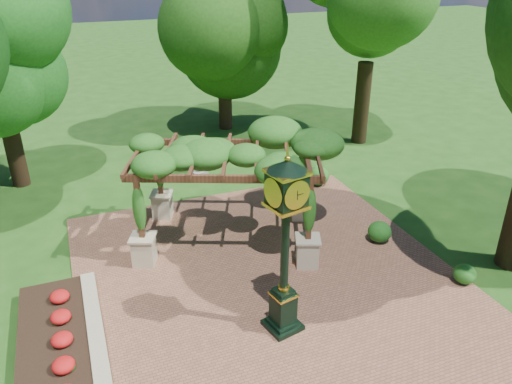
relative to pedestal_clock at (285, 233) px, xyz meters
name	(u,v)px	position (x,y,z in m)	size (l,w,h in m)	color
ground	(293,313)	(0.46, 0.41, -2.61)	(120.00, 120.00, 0.00)	#1E4714
brick_plaza	(277,289)	(0.46, 1.41, -2.59)	(10.00, 12.00, 0.04)	brown
border_wall	(97,341)	(-4.14, 0.91, -2.41)	(0.35, 5.00, 0.40)	#C6B793
flower_bed	(55,352)	(-5.04, 0.91, -2.43)	(1.50, 5.00, 0.36)	red
pedestal_clock	(285,233)	(0.00, 0.00, 0.00)	(1.02, 1.02, 4.36)	black
pergola	(227,157)	(0.10, 4.29, 0.15)	(6.20, 5.10, 3.36)	#C6B793
sundial	(198,163)	(0.60, 9.61, -2.15)	(0.74, 0.74, 1.04)	gray
shrub_front	(465,274)	(5.24, -0.15, -2.30)	(0.59, 0.59, 0.53)	#1F5A19
shrub_mid	(380,232)	(4.34, 2.49, -2.25)	(0.71, 0.71, 0.64)	#1B5217
shrub_back	(318,176)	(4.51, 6.83, -2.20)	(0.81, 0.81, 0.73)	#205919
tree_north	(223,33)	(3.40, 14.64, 2.02)	(4.65, 4.65, 6.73)	#312213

